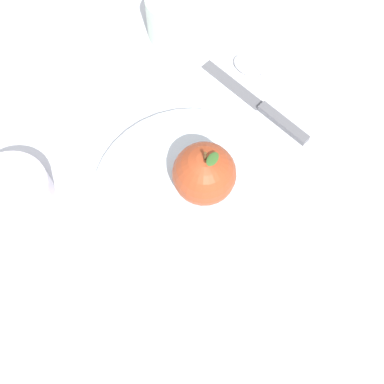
# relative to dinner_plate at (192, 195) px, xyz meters

# --- Properties ---
(ground_plane) EXTENTS (2.40, 2.40, 0.00)m
(ground_plane) POSITION_rel_dinner_plate_xyz_m (-0.02, 0.02, -0.01)
(ground_plane) COLOR silver
(dinner_plate) EXTENTS (0.26, 0.26, 0.02)m
(dinner_plate) POSITION_rel_dinner_plate_xyz_m (0.00, 0.00, 0.00)
(dinner_plate) COLOR silver
(dinner_plate) RESTS_ON ground_plane
(apple) EXTENTS (0.08, 0.08, 0.09)m
(apple) POSITION_rel_dinner_plate_xyz_m (0.01, 0.02, 0.05)
(apple) COLOR #9E3D1E
(apple) RESTS_ON dinner_plate
(side_bowl) EXTENTS (0.10, 0.10, 0.04)m
(side_bowl) POSITION_rel_dinner_plate_xyz_m (-0.19, -0.14, 0.02)
(side_bowl) COLOR silver
(side_bowl) RESTS_ON ground_plane
(cup) EXTENTS (0.07, 0.07, 0.07)m
(cup) POSITION_rel_dinner_plate_xyz_m (-0.19, 0.21, 0.03)
(cup) COLOR #B2C6B2
(cup) RESTS_ON ground_plane
(knife) EXTENTS (0.20, 0.05, 0.01)m
(knife) POSITION_rel_dinner_plate_xyz_m (0.00, 0.17, -0.01)
(knife) COLOR #59595E
(knife) RESTS_ON ground_plane
(spoon) EXTENTS (0.17, 0.04, 0.01)m
(spoon) POSITION_rel_dinner_plate_xyz_m (-0.04, 0.22, -0.00)
(spoon) COLOR silver
(spoon) RESTS_ON ground_plane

